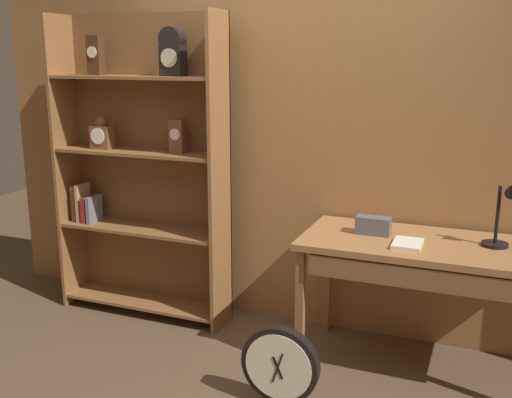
{
  "coord_description": "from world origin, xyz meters",
  "views": [
    {
      "loc": [
        1.26,
        -2.56,
        1.86
      ],
      "look_at": [
        -0.03,
        0.61,
        1.04
      ],
      "focal_mm": 41.77,
      "sensor_mm": 36.0,
      "label": 1
    }
  ],
  "objects": [
    {
      "name": "workbench",
      "position": [
        0.96,
        0.85,
        0.73
      ],
      "size": [
        1.5,
        0.69,
        0.81
      ],
      "color": "#9E6B3D",
      "rests_on": "ground"
    },
    {
      "name": "open_repair_manual",
      "position": [
        0.84,
        0.75,
        0.82
      ],
      "size": [
        0.16,
        0.22,
        0.02
      ],
      "primitive_type": "cube",
      "rotation": [
        0.0,
        0.0,
        0.01
      ],
      "color": "silver",
      "rests_on": "workbench"
    },
    {
      "name": "round_clock_large",
      "position": [
        0.29,
        0.16,
        0.24
      ],
      "size": [
        0.43,
        0.11,
        0.47
      ],
      "color": "black",
      "rests_on": "ground"
    },
    {
      "name": "desk_lamp",
      "position": [
        1.33,
        0.91,
        1.02
      ],
      "size": [
        0.19,
        0.19,
        0.41
      ],
      "color": "black",
      "rests_on": "workbench"
    },
    {
      "name": "back_wood_panel",
      "position": [
        0.0,
        1.28,
        1.3
      ],
      "size": [
        4.8,
        0.05,
        2.6
      ],
      "primitive_type": "cube",
      "color": "#9E6B3D",
      "rests_on": "ground"
    },
    {
      "name": "bookshelf",
      "position": [
        -1.08,
        1.0,
        1.09
      ],
      "size": [
        1.28,
        0.31,
        2.15
      ],
      "color": "brown",
      "rests_on": "ground"
    },
    {
      "name": "toolbox_small",
      "position": [
        0.61,
        0.91,
        0.87
      ],
      "size": [
        0.21,
        0.1,
        0.11
      ],
      "primitive_type": "cube",
      "color": "#595960",
      "rests_on": "workbench"
    }
  ]
}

